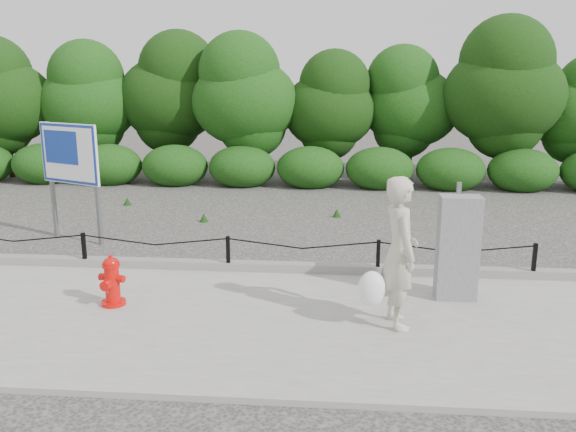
# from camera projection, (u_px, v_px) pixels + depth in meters

# --- Properties ---
(ground) EXTENTS (90.00, 90.00, 0.00)m
(ground) POSITION_uv_depth(u_px,v_px,m) (229.00, 275.00, 10.32)
(ground) COLOR #2D2B28
(ground) RESTS_ON ground
(sidewalk) EXTENTS (14.00, 4.00, 0.08)m
(sidewalk) POSITION_uv_depth(u_px,v_px,m) (203.00, 321.00, 8.38)
(sidewalk) COLOR gray
(sidewalk) RESTS_ON ground
(curb) EXTENTS (14.00, 0.22, 0.14)m
(curb) POSITION_uv_depth(u_px,v_px,m) (229.00, 265.00, 10.33)
(curb) COLOR slate
(curb) RESTS_ON sidewalk
(chain_barrier) EXTENTS (10.06, 0.06, 0.60)m
(chain_barrier) POSITION_uv_depth(u_px,v_px,m) (228.00, 249.00, 10.21)
(chain_barrier) COLOR black
(chain_barrier) RESTS_ON sidewalk
(treeline) EXTENTS (20.23, 3.72, 4.72)m
(treeline) POSITION_uv_depth(u_px,v_px,m) (280.00, 96.00, 18.33)
(treeline) COLOR black
(treeline) RESTS_ON ground
(fire_hydrant) EXTENTS (0.41, 0.43, 0.75)m
(fire_hydrant) POSITION_uv_depth(u_px,v_px,m) (112.00, 281.00, 8.74)
(fire_hydrant) COLOR red
(fire_hydrant) RESTS_ON sidewalk
(pedestrian) EXTENTS (0.84, 0.82, 2.02)m
(pedestrian) POSITION_uv_depth(u_px,v_px,m) (398.00, 255.00, 7.92)
(pedestrian) COLOR #B9B19E
(pedestrian) RESTS_ON sidewalk
(utility_cabinet) EXTENTS (0.59, 0.42, 1.71)m
(utility_cabinet) POSITION_uv_depth(u_px,v_px,m) (458.00, 248.00, 8.91)
(utility_cabinet) COLOR gray
(utility_cabinet) RESTS_ON sidewalk
(advertising_sign) EXTENTS (1.38, 0.65, 2.36)m
(advertising_sign) POSITION_uv_depth(u_px,v_px,m) (70.00, 159.00, 11.92)
(advertising_sign) COLOR slate
(advertising_sign) RESTS_ON ground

